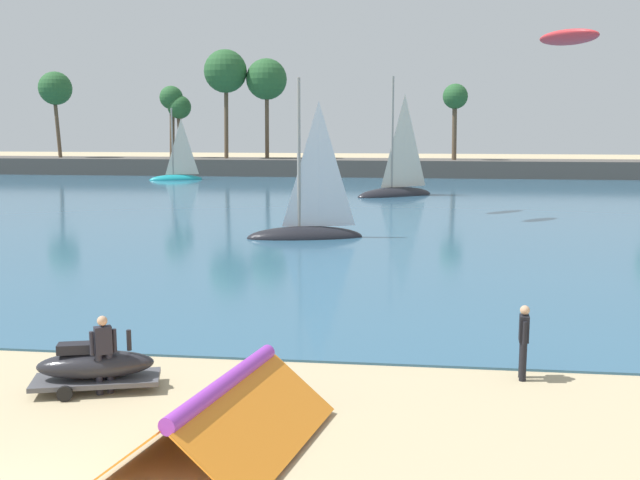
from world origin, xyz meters
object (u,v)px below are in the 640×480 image
(folded_kite, at_px, (225,402))
(sailboat_near_shore, at_px, (177,173))
(kite_aloft_high_over_bay, at_px, (568,37))
(sailboat_toward_headland, at_px, (397,184))
(watercraft_on_trailer, at_px, (95,367))
(person_at_waterline, at_px, (524,340))
(sailboat_mid_bay, at_px, (307,223))
(person_rigging_by_gear, at_px, (104,352))

(folded_kite, height_order, sailboat_near_shore, sailboat_near_shore)
(folded_kite, xyz_separation_m, kite_aloft_high_over_bay, (10.97, 28.91, 9.12))
(sailboat_toward_headland, bearing_deg, watercraft_on_trailer, -97.09)
(person_at_waterline, height_order, sailboat_near_shore, sailboat_near_shore)
(person_at_waterline, xyz_separation_m, sailboat_mid_bay, (-7.50, 19.27, -0.10))
(sailboat_near_shore, bearing_deg, folded_kite, -71.38)
(sailboat_near_shore, bearing_deg, person_at_waterline, -65.03)
(sailboat_near_shore, xyz_separation_m, sailboat_mid_bay, (17.93, -35.36, 0.07))
(kite_aloft_high_over_bay, bearing_deg, person_at_waterline, 136.90)
(sailboat_near_shore, xyz_separation_m, sailboat_toward_headland, (21.73, -13.63, 0.19))
(folded_kite, bearing_deg, watercraft_on_trailer, 145.04)
(folded_kite, distance_m, kite_aloft_high_over_bay, 32.24)
(kite_aloft_high_over_bay, bearing_deg, sailboat_near_shore, 14.97)
(watercraft_on_trailer, distance_m, person_rigging_by_gear, 0.49)
(folded_kite, distance_m, watercraft_on_trailer, 4.17)
(person_rigging_by_gear, relative_size, kite_aloft_high_over_bay, 0.40)
(person_at_waterline, xyz_separation_m, sailboat_near_shore, (-25.43, 54.62, -0.16))
(kite_aloft_high_over_bay, bearing_deg, person_rigging_by_gear, 121.29)
(watercraft_on_trailer, distance_m, sailboat_mid_bay, 21.15)
(person_at_waterline, height_order, sailboat_toward_headland, sailboat_toward_headland)
(watercraft_on_trailer, bearing_deg, person_rigging_by_gear, -29.77)
(person_rigging_by_gear, xyz_separation_m, sailboat_near_shore, (-16.69, 56.60, -0.16))
(watercraft_on_trailer, height_order, kite_aloft_high_over_bay, kite_aloft_high_over_bay)
(person_rigging_by_gear, relative_size, sailboat_near_shore, 0.22)
(sailboat_mid_bay, height_order, sailboat_toward_headland, sailboat_toward_headland)
(folded_kite, bearing_deg, person_at_waterline, 36.82)
(folded_kite, height_order, person_rigging_by_gear, person_rigging_by_gear)
(folded_kite, xyz_separation_m, sailboat_toward_headland, (1.92, 45.20, 0.10))
(sailboat_toward_headland, distance_m, kite_aloft_high_over_bay, 20.71)
(folded_kite, distance_m, sailboat_toward_headland, 45.24)
(sailboat_toward_headland, bearing_deg, sailboat_near_shore, 147.91)
(watercraft_on_trailer, xyz_separation_m, person_rigging_by_gear, (0.28, -0.16, 0.38))
(sailboat_mid_bay, bearing_deg, sailboat_near_shore, 116.89)
(person_rigging_by_gear, relative_size, sailboat_toward_headland, 0.17)
(watercraft_on_trailer, xyz_separation_m, kite_aloft_high_over_bay, (14.38, 26.53, 9.43))
(folded_kite, relative_size, person_rigging_by_gear, 2.72)
(sailboat_mid_bay, xyz_separation_m, sailboat_toward_headland, (3.80, 21.73, 0.13))
(person_at_waterline, bearing_deg, person_rigging_by_gear, -167.24)
(sailboat_mid_bay, distance_m, sailboat_toward_headland, 22.06)
(person_rigging_by_gear, xyz_separation_m, sailboat_toward_headland, (5.05, 42.97, 0.03))
(folded_kite, bearing_deg, sailboat_toward_headland, 87.57)
(kite_aloft_high_over_bay, bearing_deg, folded_kite, 128.36)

